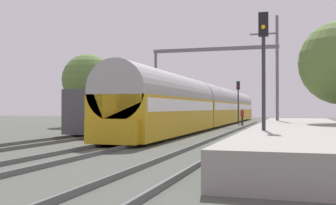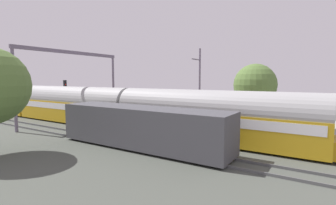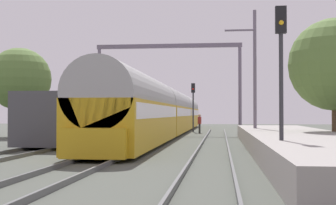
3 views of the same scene
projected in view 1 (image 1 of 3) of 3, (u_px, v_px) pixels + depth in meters
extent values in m
plane|color=#494D45|center=(141.00, 141.00, 21.29)|extent=(120.00, 120.00, 0.00)
cube|color=#565858|center=(58.00, 138.00, 22.71)|extent=(0.08, 60.00, 0.16)
cube|color=#565858|center=(81.00, 139.00, 22.29)|extent=(0.08, 60.00, 0.16)
cube|color=#565858|center=(128.00, 140.00, 21.50)|extent=(0.08, 60.00, 0.16)
cube|color=#565858|center=(154.00, 140.00, 21.08)|extent=(0.08, 60.00, 0.16)
cube|color=#565858|center=(206.00, 141.00, 20.29)|extent=(0.08, 60.00, 0.16)
cube|color=#565858|center=(235.00, 142.00, 19.87)|extent=(0.08, 60.00, 0.16)
cube|color=gray|center=(302.00, 133.00, 20.89)|extent=(4.40, 28.00, 0.90)
cube|color=gold|center=(167.00, 116.00, 25.75)|extent=(2.90, 16.00, 2.20)
cube|color=white|center=(167.00, 106.00, 25.76)|extent=(2.93, 15.36, 0.64)
cylinder|color=#A0A0A0|center=(167.00, 95.00, 25.77)|extent=(2.84, 16.00, 2.84)
cube|color=gold|center=(214.00, 113.00, 41.40)|extent=(2.90, 16.00, 2.20)
cube|color=white|center=(214.00, 107.00, 41.41)|extent=(2.93, 15.36, 0.64)
cylinder|color=#A0A0A0|center=(214.00, 100.00, 41.42)|extent=(2.84, 16.00, 2.84)
cube|color=gold|center=(236.00, 112.00, 57.05)|extent=(2.90, 16.00, 2.20)
cube|color=white|center=(236.00, 107.00, 57.05)|extent=(2.93, 15.36, 0.64)
cylinder|color=#A0A0A0|center=(236.00, 102.00, 57.06)|extent=(2.84, 16.00, 2.84)
cube|color=gold|center=(112.00, 132.00, 17.85)|extent=(2.40, 0.50, 1.10)
cube|color=#47474C|center=(126.00, 111.00, 30.12)|extent=(2.80, 13.00, 2.70)
cube|color=black|center=(126.00, 129.00, 30.11)|extent=(2.52, 11.96, 0.10)
cylinder|color=#303030|center=(242.00, 121.00, 42.03)|extent=(0.21, 0.21, 0.85)
cube|color=maroon|center=(242.00, 114.00, 42.04)|extent=(0.32, 0.44, 0.64)
sphere|color=tan|center=(242.00, 109.00, 42.04)|extent=(0.24, 0.24, 0.24)
cylinder|color=#2D2D33|center=(264.00, 95.00, 15.34)|extent=(0.14, 0.14, 4.42)
cube|color=black|center=(263.00, 24.00, 15.38)|extent=(0.36, 0.20, 0.90)
sphere|color=yellow|center=(263.00, 27.00, 15.26)|extent=(0.16, 0.16, 0.16)
cylinder|color=#2D2D33|center=(238.00, 107.00, 44.58)|extent=(0.14, 0.14, 3.76)
cube|color=black|center=(238.00, 85.00, 44.62)|extent=(0.36, 0.20, 0.90)
sphere|color=red|center=(238.00, 86.00, 44.50)|extent=(0.16, 0.16, 0.16)
cylinder|color=slate|center=(156.00, 89.00, 43.02)|extent=(0.28, 0.28, 7.50)
cylinder|color=slate|center=(277.00, 87.00, 39.44)|extent=(0.28, 0.28, 7.50)
cube|color=slate|center=(214.00, 49.00, 41.29)|extent=(12.74, 0.24, 0.36)
cylinder|color=slate|center=(277.00, 75.00, 27.65)|extent=(0.20, 0.20, 8.00)
cube|color=slate|center=(263.00, 34.00, 27.95)|extent=(1.80, 0.10, 0.10)
cylinder|color=#4C3826|center=(88.00, 113.00, 38.33)|extent=(0.36, 0.36, 2.62)
sphere|color=#557436|center=(88.00, 80.00, 38.38)|extent=(4.79, 4.79, 4.79)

